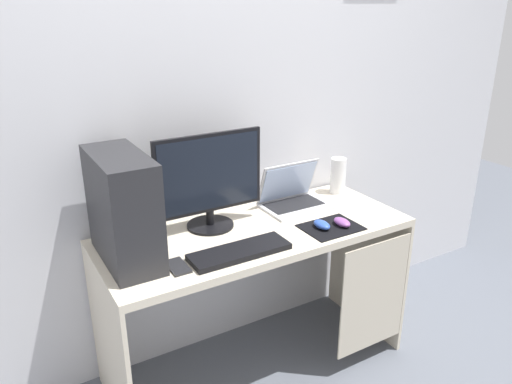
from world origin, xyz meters
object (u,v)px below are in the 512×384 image
object	(u,v)px
mouse_right	(342,222)
keyboard	(240,252)
speaker	(338,176)
pc_tower	(123,209)
mouse_left	(322,225)
cell_phone	(178,267)
monitor	(210,181)
laptop	(293,197)

from	to	relation	value
mouse_right	keyboard	bearing A→B (deg)	179.46
speaker	keyboard	bearing A→B (deg)	-156.38
pc_tower	keyboard	distance (m)	0.49
mouse_left	cell_phone	size ratio (longest dim) A/B	0.74
pc_tower	monitor	bearing A→B (deg)	13.40
laptop	mouse_left	size ratio (longest dim) A/B	3.34
mouse_left	cell_phone	xyz separation A→B (m)	(-0.69, 0.01, -0.02)
pc_tower	mouse_right	world-z (taller)	pc_tower
pc_tower	keyboard	xyz separation A→B (m)	(0.40, -0.20, -0.20)
keyboard	cell_phone	size ratio (longest dim) A/B	3.23
speaker	cell_phone	xyz separation A→B (m)	(-1.04, -0.32, -0.09)
speaker	keyboard	distance (m)	0.86
laptop	cell_phone	distance (m)	0.79
keyboard	mouse_right	world-z (taller)	mouse_right
monitor	mouse_right	bearing A→B (deg)	-30.21
laptop	mouse_right	bearing A→B (deg)	-80.39
pc_tower	laptop	size ratio (longest dim) A/B	1.35
pc_tower	speaker	xyz separation A→B (m)	(1.18, 0.15, -0.12)
laptop	pc_tower	bearing A→B (deg)	-172.52
pc_tower	speaker	distance (m)	1.20
pc_tower	speaker	size ratio (longest dim) A/B	2.27
keyboard	cell_phone	world-z (taller)	keyboard
mouse_left	speaker	bearing A→B (deg)	42.57
speaker	mouse_left	xyz separation A→B (m)	(-0.35, -0.32, -0.07)
pc_tower	monitor	size ratio (longest dim) A/B	0.86
pc_tower	mouse_left	bearing A→B (deg)	-11.91
keyboard	speaker	bearing A→B (deg)	23.62
monitor	mouse_left	size ratio (longest dim) A/B	5.25
pc_tower	mouse_left	distance (m)	0.87
monitor	keyboard	xyz separation A→B (m)	(-0.01, -0.29, -0.21)
pc_tower	cell_phone	bearing A→B (deg)	-50.12
pc_tower	mouse_left	xyz separation A→B (m)	(0.83, -0.18, -0.19)
monitor	keyboard	size ratio (longest dim) A/B	1.20
keyboard	mouse_left	world-z (taller)	mouse_left
monitor	laptop	xyz separation A→B (m)	(0.46, 0.02, -0.18)
mouse_right	monitor	bearing A→B (deg)	149.79
keyboard	mouse_left	bearing A→B (deg)	2.65
laptop	cell_phone	bearing A→B (deg)	-158.82
speaker	mouse_right	distance (m)	0.44
laptop	speaker	xyz separation A→B (m)	(0.31, 0.03, 0.05)
cell_phone	laptop	bearing A→B (deg)	21.18
cell_phone	mouse_left	bearing A→B (deg)	-0.53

